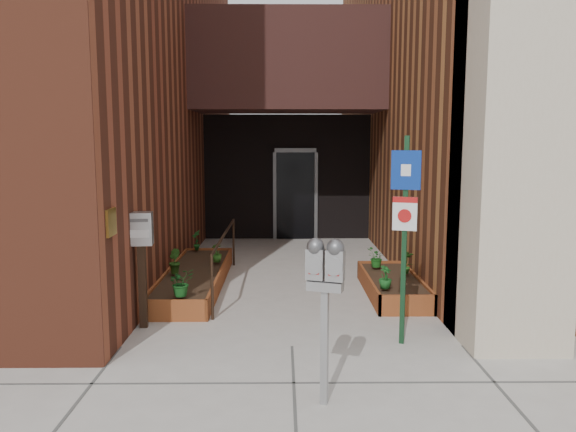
{
  "coord_description": "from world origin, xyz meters",
  "views": [
    {
      "loc": [
        -0.11,
        -6.28,
        2.39
      ],
      "look_at": [
        -0.03,
        1.8,
        1.3
      ],
      "focal_mm": 35.0,
      "sensor_mm": 36.0,
      "label": 1
    }
  ],
  "objects": [
    {
      "name": "ground",
      "position": [
        0.0,
        0.0,
        0.0
      ],
      "size": [
        80.0,
        80.0,
        0.0
      ],
      "primitive_type": "plane",
      "color": "#9E9991",
      "rests_on": "ground"
    },
    {
      "name": "architecture",
      "position": [
        -0.18,
        6.89,
        4.98
      ],
      "size": [
        20.0,
        14.6,
        10.0
      ],
      "color": "brown",
      "rests_on": "ground"
    },
    {
      "name": "planter_left",
      "position": [
        -1.55,
        2.7,
        0.13
      ],
      "size": [
        0.9,
        3.6,
        0.3
      ],
      "color": "brown",
      "rests_on": "ground"
    },
    {
      "name": "planter_right",
      "position": [
        1.6,
        2.2,
        0.13
      ],
      "size": [
        0.8,
        2.2,
        0.3
      ],
      "color": "brown",
      "rests_on": "ground"
    },
    {
      "name": "handrail",
      "position": [
        -1.05,
        2.65,
        0.75
      ],
      "size": [
        0.04,
        3.34,
        0.9
      ],
      "color": "black",
      "rests_on": "ground"
    },
    {
      "name": "parking_meter",
      "position": [
        0.27,
        -1.43,
        1.19
      ],
      "size": [
        0.36,
        0.22,
        1.54
      ],
      "color": "#949396",
      "rests_on": "ground"
    },
    {
      "name": "sign_post",
      "position": [
        1.3,
        0.08,
        1.5
      ],
      "size": [
        0.32,
        0.13,
        2.44
      ],
      "color": "#12331B",
      "rests_on": "ground"
    },
    {
      "name": "payment_dropbox",
      "position": [
        -1.9,
        0.71,
        1.08
      ],
      "size": [
        0.32,
        0.25,
        1.49
      ],
      "color": "black",
      "rests_on": "ground"
    },
    {
      "name": "shrub_left_a",
      "position": [
        -1.48,
        1.1,
        0.49
      ],
      "size": [
        0.47,
        0.47,
        0.38
      ],
      "primitive_type": "imported",
      "rotation": [
        0.0,
        0.0,
        0.64
      ],
      "color": "#164F1A",
      "rests_on": "planter_left"
    },
    {
      "name": "shrub_left_b",
      "position": [
        -1.83,
        2.41,
        0.49
      ],
      "size": [
        0.29,
        0.29,
        0.39
      ],
      "primitive_type": "imported",
      "rotation": [
        0.0,
        0.0,
        2.09
      ],
      "color": "#235016",
      "rests_on": "planter_left"
    },
    {
      "name": "shrub_left_c",
      "position": [
        -1.25,
        3.24,
        0.46
      ],
      "size": [
        0.25,
        0.25,
        0.33
      ],
      "primitive_type": "imported",
      "rotation": [
        0.0,
        0.0,
        3.74
      ],
      "color": "#275C1A",
      "rests_on": "planter_left"
    },
    {
      "name": "shrub_left_d",
      "position": [
        -1.76,
        4.3,
        0.49
      ],
      "size": [
        0.27,
        0.27,
        0.38
      ],
      "primitive_type": "imported",
      "rotation": [
        0.0,
        0.0,
        5.21
      ],
      "color": "#18541A",
      "rests_on": "planter_left"
    },
    {
      "name": "shrub_right_a",
      "position": [
        1.35,
        1.47,
        0.46
      ],
      "size": [
        0.26,
        0.26,
        0.33
      ],
      "primitive_type": "imported",
      "rotation": [
        0.0,
        0.0,
        0.82
      ],
      "color": "#18541D",
      "rests_on": "planter_right"
    },
    {
      "name": "shrub_right_b",
      "position": [
        1.85,
        2.36,
        0.48
      ],
      "size": [
        0.2,
        0.2,
        0.37
      ],
      "primitive_type": "imported",
      "rotation": [
        0.0,
        0.0,
        3.12
      ],
      "color": "#255919",
      "rests_on": "planter_right"
    },
    {
      "name": "shrub_right_c",
      "position": [
        1.44,
        2.79,
        0.46
      ],
      "size": [
        0.41,
        0.41,
        0.32
      ],
      "primitive_type": "imported",
      "rotation": [
        0.0,
        0.0,
        3.95
      ],
      "color": "#1C631C",
      "rests_on": "planter_right"
    }
  ]
}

